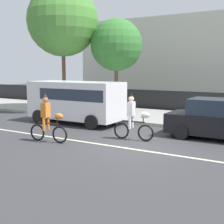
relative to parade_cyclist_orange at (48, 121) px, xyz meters
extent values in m
plane|color=#38383A|center=(3.15, 1.22, -0.84)|extent=(80.00, 80.00, 0.00)
cube|color=beige|center=(3.15, 0.72, -0.84)|extent=(36.00, 0.14, 0.01)
cube|color=#9E9B93|center=(3.15, 7.72, -0.77)|extent=(60.00, 5.00, 0.15)
cube|color=black|center=(3.15, 10.62, -0.14)|extent=(40.00, 0.08, 1.40)
torus|color=black|center=(0.51, 0.06, -0.51)|extent=(0.67, 0.15, 0.67)
torus|color=black|center=(-0.54, -0.07, -0.51)|extent=(0.67, 0.15, 0.67)
cylinder|color=#4C2614|center=(-0.01, 0.00, -0.09)|extent=(0.96, 0.17, 0.05)
cylinder|color=#4C2614|center=(-0.16, -0.02, 0.00)|extent=(0.04, 0.04, 0.18)
cylinder|color=#4C2614|center=(0.40, 0.05, 0.02)|extent=(0.04, 0.04, 0.23)
cylinder|color=#4C2614|center=(0.40, 0.05, 0.14)|extent=(0.09, 0.50, 0.03)
ellipsoid|color=orange|center=(0.49, 0.06, 0.21)|extent=(0.38, 0.24, 0.24)
cube|color=orange|center=(-0.11, -0.01, 0.42)|extent=(0.28, 0.35, 0.56)
sphere|color=#9E7051|center=(-0.11, -0.01, 0.82)|extent=(0.22, 0.22, 0.22)
cone|color=#4C2614|center=(-0.11, -0.01, 1.00)|extent=(0.14, 0.14, 0.16)
cylinder|color=orange|center=(-0.10, -0.15, -0.13)|extent=(0.11, 0.11, 0.48)
cylinder|color=orange|center=(-0.13, 0.12, -0.13)|extent=(0.11, 0.11, 0.48)
torus|color=black|center=(3.19, 2.07, -0.51)|extent=(0.67, 0.12, 0.67)
torus|color=black|center=(2.15, 1.98, -0.51)|extent=(0.67, 0.12, 0.67)
cylinder|color=black|center=(2.67, 2.02, -0.09)|extent=(0.97, 0.13, 0.05)
cylinder|color=black|center=(2.52, 2.01, 0.00)|extent=(0.04, 0.04, 0.18)
cylinder|color=black|center=(3.09, 2.06, 0.02)|extent=(0.04, 0.04, 0.23)
cylinder|color=black|center=(3.09, 2.06, 0.14)|extent=(0.07, 0.50, 0.03)
ellipsoid|color=white|center=(3.17, 2.07, 0.21)|extent=(0.38, 0.23, 0.24)
cube|color=white|center=(2.57, 2.02, 0.42)|extent=(0.27, 0.34, 0.56)
sphere|color=beige|center=(2.57, 2.02, 0.82)|extent=(0.22, 0.22, 0.22)
cone|color=black|center=(2.57, 2.02, 1.00)|extent=(0.14, 0.14, 0.16)
cylinder|color=white|center=(2.58, 1.88, -0.13)|extent=(0.11, 0.11, 0.48)
cylinder|color=white|center=(2.56, 2.16, -0.13)|extent=(0.11, 0.11, 0.48)
cube|color=white|center=(-1.69, 3.92, 0.39)|extent=(5.00, 2.00, 1.90)
cube|color=#283342|center=(-1.29, 3.92, 0.74)|extent=(3.90, 2.02, 0.56)
cylinder|color=black|center=(0.01, 2.92, -0.49)|extent=(0.70, 0.22, 0.70)
cylinder|color=black|center=(0.01, 4.92, -0.49)|extent=(0.70, 0.22, 0.70)
cylinder|color=black|center=(-3.39, 2.92, -0.49)|extent=(0.70, 0.22, 0.70)
cylinder|color=black|center=(-3.39, 4.92, -0.49)|extent=(0.70, 0.22, 0.70)
cube|color=black|center=(5.57, 3.96, -0.24)|extent=(4.10, 1.72, 0.80)
cube|color=#232D3D|center=(5.47, 3.96, 0.48)|extent=(2.10, 1.58, 0.64)
cylinder|color=black|center=(4.30, 3.10, -0.54)|extent=(0.60, 0.20, 0.60)
cylinder|color=black|center=(4.30, 4.82, -0.54)|extent=(0.60, 0.20, 0.60)
cylinder|color=brown|center=(-5.13, 7.12, 1.39)|extent=(0.24, 0.24, 4.16)
sphere|color=#4C8C38|center=(-5.13, 7.12, 5.07)|extent=(4.57, 4.57, 4.57)
cylinder|color=brown|center=(-2.01, 8.65, 0.83)|extent=(0.24, 0.24, 3.04)
sphere|color=#387A33|center=(-2.01, 8.65, 3.52)|extent=(3.35, 3.35, 3.35)
camera|label=1|loc=(8.30, -8.93, 2.01)|focal=50.00mm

